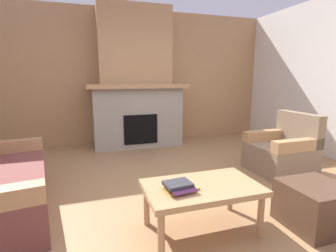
{
  "coord_description": "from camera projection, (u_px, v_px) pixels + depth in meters",
  "views": [
    {
      "loc": [
        -0.95,
        -2.42,
        1.35
      ],
      "look_at": [
        0.1,
        0.87,
        0.69
      ],
      "focal_mm": 27.22,
      "sensor_mm": 36.0,
      "label": 1
    }
  ],
  "objects": [
    {
      "name": "ground",
      "position": [
        183.0,
        202.0,
        2.8
      ],
      "size": [
        9.0,
        9.0,
        0.0
      ],
      "primitive_type": "plane",
      "color": "#9E754C"
    },
    {
      "name": "book_stack_near_edge",
      "position": [
        180.0,
        186.0,
        2.09
      ],
      "size": [
        0.3,
        0.23,
        0.07
      ],
      "color": "gold",
      "rests_on": "coffee_table"
    },
    {
      "name": "fireplace",
      "position": [
        136.0,
        87.0,
        5.04
      ],
      "size": [
        1.9,
        0.82,
        2.7
      ],
      "color": "gray",
      "rests_on": "ground"
    },
    {
      "name": "armchair",
      "position": [
        282.0,
        152.0,
        3.67
      ],
      "size": [
        0.77,
        0.77,
        0.85
      ],
      "color": "#847056",
      "rests_on": "ground"
    },
    {
      "name": "wall_back_wood_panel",
      "position": [
        132.0,
        77.0,
        5.36
      ],
      "size": [
        6.0,
        0.12,
        2.7
      ],
      "primitive_type": "cube",
      "color": "tan",
      "rests_on": "ground"
    },
    {
      "name": "coffee_table",
      "position": [
        202.0,
        191.0,
        2.22
      ],
      "size": [
        1.0,
        0.6,
        0.43
      ],
      "color": "tan",
      "rests_on": "ground"
    },
    {
      "name": "ottoman",
      "position": [
        314.0,
        205.0,
        2.32
      ],
      "size": [
        0.52,
        0.52,
        0.4
      ],
      "primitive_type": "cube",
      "color": "#4C3323",
      "rests_on": "ground"
    }
  ]
}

